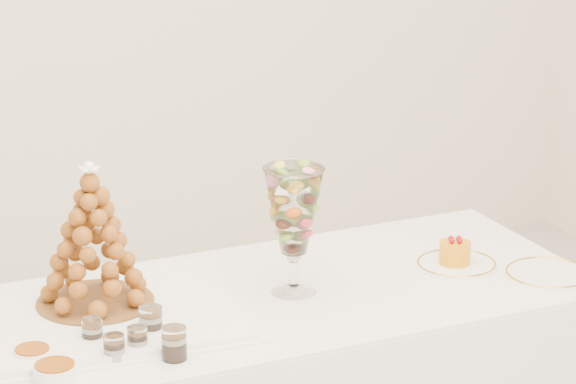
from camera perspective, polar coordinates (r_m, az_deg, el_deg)
lace_tray at (r=3.25m, az=-8.19°, el=-5.24°), size 0.72×0.57×0.02m
macaron_vase at (r=3.33m, az=0.24°, el=-0.85°), size 0.15×0.15×0.32m
cake_plate at (r=3.59m, az=7.06°, el=-3.04°), size 0.21×0.21×0.01m
spare_plate at (r=3.56m, az=10.83°, el=-3.39°), size 0.23×0.23×0.01m
verrine_a at (r=3.13m, az=-8.18°, el=-5.82°), size 0.05×0.05×0.07m
verrine_b at (r=3.08m, az=-6.32°, el=-6.17°), size 0.06×0.06×0.06m
verrine_c at (r=3.15m, az=-5.76°, el=-5.43°), size 0.06×0.06×0.07m
verrine_d at (r=3.04m, az=-7.28°, el=-6.51°), size 0.06×0.06×0.06m
verrine_e at (r=3.04m, az=-4.78°, el=-6.33°), size 0.07×0.07×0.08m
ramekin_back at (r=3.08m, az=-10.64°, el=-6.72°), size 0.09×0.09×0.03m
ramekin_front at (r=2.99m, az=-9.72°, el=-7.42°), size 0.10×0.10×0.03m
croquembouche at (r=3.25m, az=-8.19°, el=-1.82°), size 0.28×0.28×0.35m
mousse_cake at (r=3.57m, az=7.00°, el=-2.52°), size 0.08×0.08×0.07m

